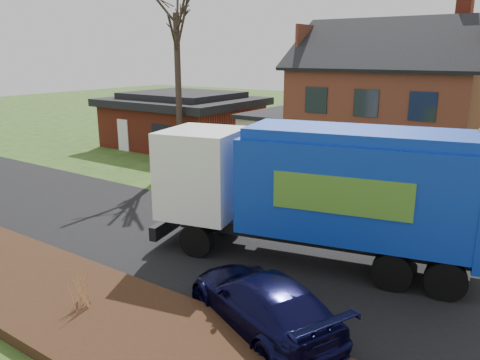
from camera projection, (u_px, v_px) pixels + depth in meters
The scene contains 9 objects.
ground at pixel (198, 241), 16.23m from camera, with size 120.00×120.00×0.00m, color #284918.
road at pixel (198, 240), 16.23m from camera, with size 80.00×7.00×0.02m, color black.
mulch_verge at pixel (66, 301), 11.98m from camera, with size 80.00×3.50×0.30m, color black.
main_house at pixel (381, 96), 25.42m from camera, with size 12.95×8.95×9.26m.
ranch_house at pixel (183, 119), 32.65m from camera, with size 9.80×8.20×3.70m.
garbage_truck at pixel (319, 186), 14.06m from camera, with size 10.19×4.73×4.22m.
silver_sedan at pixel (246, 189), 19.85m from camera, with size 1.51×4.33×1.43m, color #AEB0B6.
navy_wagon at pixel (262, 301), 10.94m from camera, with size 1.90×4.67×1.36m, color black.
grass_clump_mid at pixel (80, 285), 11.41m from camera, with size 0.37×0.31×1.04m.
Camera 1 is at (9.76, -11.63, 6.30)m, focal length 35.00 mm.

